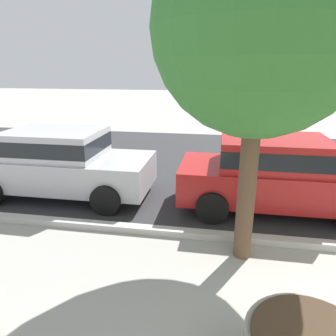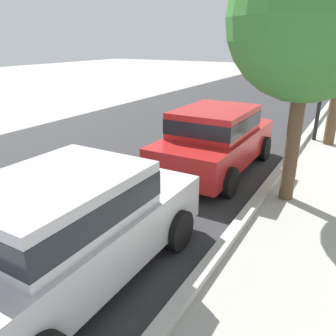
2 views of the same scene
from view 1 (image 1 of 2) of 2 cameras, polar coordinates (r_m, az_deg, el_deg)
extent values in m
cube|color=#2D2D30|center=(10.35, 23.45, 0.02)|extent=(60.00, 9.00, 0.01)
cylinder|color=brown|center=(4.89, 14.20, -3.27)|extent=(0.27, 0.27, 2.40)
sphere|color=#387A33|center=(4.61, 16.45, 23.29)|extent=(2.88, 2.88, 2.88)
cube|color=#B7B7BC|center=(7.75, -18.42, -0.38)|extent=(4.10, 1.71, 0.70)
cube|color=#B7B7BC|center=(7.66, -19.89, 4.30)|extent=(2.14, 1.57, 0.60)
cube|color=black|center=(7.66, -19.89, 4.30)|extent=(2.15, 1.59, 0.33)
cylinder|color=black|center=(8.09, -7.06, -0.98)|extent=(0.64, 0.22, 0.64)
cylinder|color=black|center=(6.59, -11.22, -5.69)|extent=(0.64, 0.22, 0.64)
cylinder|color=black|center=(9.20, -23.20, -0.01)|extent=(0.64, 0.22, 0.64)
cube|color=#B21E1E|center=(6.98, 19.38, -2.49)|extent=(4.10, 1.71, 0.70)
cube|color=#B21E1E|center=(6.77, 18.70, 2.74)|extent=(2.14, 1.57, 0.60)
cube|color=black|center=(6.77, 18.70, 2.74)|extent=(2.15, 1.59, 0.33)
cylinder|color=black|center=(8.18, 27.46, -2.72)|extent=(0.64, 0.22, 0.64)
cylinder|color=black|center=(7.76, 8.46, -1.87)|extent=(0.64, 0.22, 0.64)
cylinder|color=black|center=(6.19, 8.04, -7.13)|extent=(0.64, 0.22, 0.64)
camera|label=2|loc=(7.15, -52.71, 12.18)|focal=36.15mm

